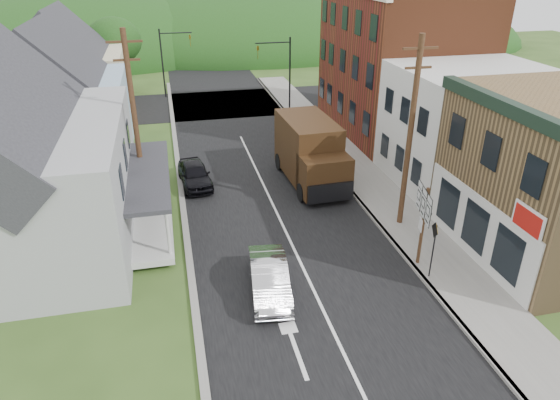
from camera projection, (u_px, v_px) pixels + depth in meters
ground at (309, 281)px, 20.29m from camera, size 120.00×120.00×0.00m
road at (262, 182)px, 29.01m from camera, size 9.00×90.00×0.02m
cross_road at (225, 104)px, 43.83m from camera, size 60.00×9.00×0.02m
sidewalk_right at (370, 185)px, 28.41m from camera, size 2.80×55.00×0.15m
curb_right at (348, 187)px, 28.14m from camera, size 0.20×55.00×0.15m
curb_left at (183, 204)px, 26.30m from camera, size 0.30×55.00×0.12m
storefront_white at (469, 128)px, 27.63m from camera, size 8.00×7.00×6.50m
storefront_red at (399, 62)px, 35.13m from camera, size 8.00×12.00×10.00m
house_gray at (2, 155)px, 21.23m from camera, size 10.20×12.24×8.35m
house_blue at (67, 99)px, 31.26m from camera, size 7.14×8.16×7.28m
house_cream at (78, 70)px, 39.01m from camera, size 7.14×8.16×7.28m
utility_pole_right at (410, 134)px, 22.38m from camera, size 1.60×0.26×9.00m
utility_pole_left at (135, 122)px, 23.88m from camera, size 1.60×0.26×9.00m
traffic_signal_right at (281, 66)px, 39.96m from camera, size 2.87×0.20×6.00m
traffic_signal_left at (170, 55)px, 44.34m from camera, size 2.87×0.20×6.00m
tree_left_d at (114, 41)px, 44.20m from camera, size 4.80×4.80×6.94m
forested_ridge at (199, 49)px, 68.24m from camera, size 90.00×30.00×16.00m
silver_sedan at (269, 278)px, 19.28m from camera, size 1.86×4.20×1.34m
dark_sedan at (195, 174)px, 28.26m from camera, size 1.96×4.10×1.35m
delivery_van at (311, 153)px, 28.13m from camera, size 2.92×6.56×3.61m
route_sign_cluster at (423, 215)px, 20.19m from camera, size 0.51×1.97×3.50m
warning_sign at (434, 242)px, 19.59m from camera, size 0.17×0.69×2.52m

